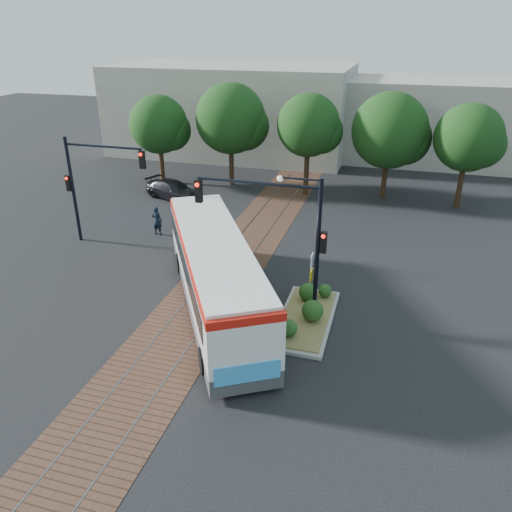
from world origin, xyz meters
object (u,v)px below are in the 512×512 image
at_px(signal_pole_left, 89,177).
at_px(parked_car, 173,190).
at_px(signal_pole_main, 288,226).
at_px(city_bus, 215,270).
at_px(traffic_island, 307,313).
at_px(officer, 157,221).

distance_m(signal_pole_left, parked_car, 9.08).
relative_size(signal_pole_main, parked_car, 1.33).
distance_m(city_bus, traffic_island, 4.33).
xyz_separation_m(signal_pole_main, signal_pole_left, (-12.23, 4.80, -0.29)).
xyz_separation_m(signal_pole_left, parked_car, (0.90, 8.44, -3.21)).
relative_size(city_bus, parked_car, 2.64).
bearing_deg(signal_pole_left, traffic_island, -20.36).
distance_m(traffic_island, parked_car, 18.14).
xyz_separation_m(traffic_island, parked_car, (-12.29, 13.34, 0.33)).
bearing_deg(signal_pole_left, city_bus, -28.58).
relative_size(traffic_island, signal_pole_left, 0.87).
distance_m(traffic_island, officer, 12.44).
xyz_separation_m(traffic_island, signal_pole_left, (-13.19, 4.89, 3.54)).
height_order(traffic_island, signal_pole_left, signal_pole_left).
relative_size(officer, parked_car, 0.38).
distance_m(city_bus, officer, 9.44).
height_order(city_bus, officer, city_bus).
relative_size(signal_pole_left, officer, 3.48).
xyz_separation_m(city_bus, officer, (-6.29, 6.97, -0.97)).
xyz_separation_m(signal_pole_main, parked_car, (-11.33, 13.25, -3.50)).
bearing_deg(officer, city_bus, 133.74).
bearing_deg(signal_pole_left, signal_pole_main, -21.45).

